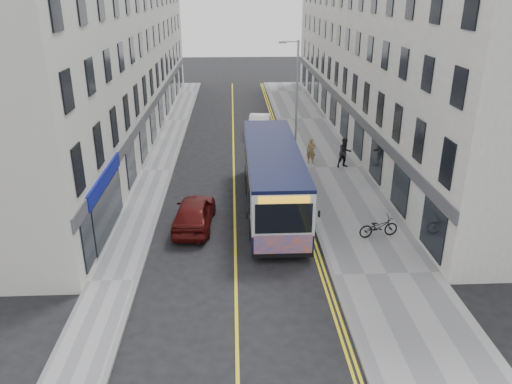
{
  "coord_description": "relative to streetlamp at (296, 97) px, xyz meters",
  "views": [
    {
      "loc": [
        -0.0,
        -18.73,
        11.04
      ],
      "look_at": [
        1.09,
        4.28,
        1.6
      ],
      "focal_mm": 35.0,
      "sensor_mm": 36.0,
      "label": 1
    }
  ],
  "objects": [
    {
      "name": "bicycle",
      "position": [
        2.6,
        -11.93,
        -3.76
      ],
      "size": [
        2.01,
        0.99,
        1.01
      ],
      "primitive_type": "imported",
      "rotation": [
        0.0,
        0.0,
        1.74
      ],
      "color": "black",
      "rests_on": "pavement_east"
    },
    {
      "name": "city_bus",
      "position": [
        -2.14,
        -8.23,
        -2.52
      ],
      "size": [
        2.74,
        11.75,
        3.41
      ],
      "color": "black",
      "rests_on": "ground"
    },
    {
      "name": "pavement_east",
      "position": [
        2.08,
        -2.0,
        -4.32
      ],
      "size": [
        4.5,
        64.0,
        0.12
      ],
      "primitive_type": "cube",
      "color": "gray",
      "rests_on": "ground"
    },
    {
      "name": "road_dbl_yellow_inner",
      "position": [
        -0.62,
        -2.0,
        -4.38
      ],
      "size": [
        0.1,
        64.0,
        0.01
      ],
      "primitive_type": "cube",
      "color": "yellow",
      "rests_on": "ground"
    },
    {
      "name": "pedestrian_near",
      "position": [
        1.01,
        -1.12,
        -3.41
      ],
      "size": [
        0.72,
        0.6,
        1.7
      ],
      "primitive_type": "imported",
      "rotation": [
        0.0,
        0.0,
        -0.35
      ],
      "color": "olive",
      "rests_on": "pavement_east"
    },
    {
      "name": "car_white",
      "position": [
        -2.04,
        6.65,
        -3.62
      ],
      "size": [
        2.19,
        4.81,
        1.53
      ],
      "primitive_type": "imported",
      "rotation": [
        0.0,
        0.0,
        -0.13
      ],
      "color": "white",
      "rests_on": "ground"
    },
    {
      "name": "pedestrian_far",
      "position": [
        3.08,
        -2.02,
        -3.28
      ],
      "size": [
        1.13,
        0.99,
        1.97
      ],
      "primitive_type": "imported",
      "rotation": [
        0.0,
        0.0,
        0.29
      ],
      "color": "black",
      "rests_on": "pavement_east"
    },
    {
      "name": "road_dbl_yellow_outer",
      "position": [
        -0.42,
        -2.0,
        -4.38
      ],
      "size": [
        0.1,
        64.0,
        0.01
      ],
      "primitive_type": "cube",
      "color": "yellow",
      "rests_on": "ground"
    },
    {
      "name": "streetlamp",
      "position": [
        0.0,
        0.0,
        0.0
      ],
      "size": [
        1.32,
        0.18,
        8.0
      ],
      "color": "#9B9DA4",
      "rests_on": "ground"
    },
    {
      "name": "kerb_east",
      "position": [
        -0.17,
        -2.0,
        -4.32
      ],
      "size": [
        0.18,
        64.0,
        0.13
      ],
      "primitive_type": "cube",
      "color": "slate",
      "rests_on": "ground"
    },
    {
      "name": "terrace_east",
      "position": [
        7.33,
        7.0,
        2.12
      ],
      "size": [
        6.0,
        46.0,
        13.0
      ],
      "primitive_type": "cube",
      "color": "silver",
      "rests_on": "ground"
    },
    {
      "name": "road_centre_line",
      "position": [
        -4.17,
        -2.0,
        -4.38
      ],
      "size": [
        0.12,
        64.0,
        0.01
      ],
      "primitive_type": "cube",
      "color": "yellow",
      "rests_on": "ground"
    },
    {
      "name": "ground",
      "position": [
        -4.17,
        -14.0,
        -4.38
      ],
      "size": [
        140.0,
        140.0,
        0.0
      ],
      "primitive_type": "plane",
      "color": "black",
      "rests_on": "ground"
    },
    {
      "name": "terrace_west",
      "position": [
        -13.17,
        7.0,
        2.12
      ],
      "size": [
        6.0,
        46.0,
        13.0
      ],
      "primitive_type": "cube",
      "color": "beige",
      "rests_on": "ground"
    },
    {
      "name": "kerb_west",
      "position": [
        -8.17,
        -2.0,
        -4.32
      ],
      "size": [
        0.18,
        64.0,
        0.13
      ],
      "primitive_type": "cube",
      "color": "slate",
      "rests_on": "ground"
    },
    {
      "name": "pavement_west",
      "position": [
        -9.17,
        -2.0,
        -4.32
      ],
      "size": [
        2.0,
        64.0,
        0.12
      ],
      "primitive_type": "cube",
      "color": "gray",
      "rests_on": "ground"
    },
    {
      "name": "car_maroon",
      "position": [
        -6.17,
        -10.23,
        -3.61
      ],
      "size": [
        2.14,
        4.68,
        1.55
      ],
      "primitive_type": "imported",
      "rotation": [
        0.0,
        0.0,
        3.07
      ],
      "color": "#4C0D0C",
      "rests_on": "ground"
    }
  ]
}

